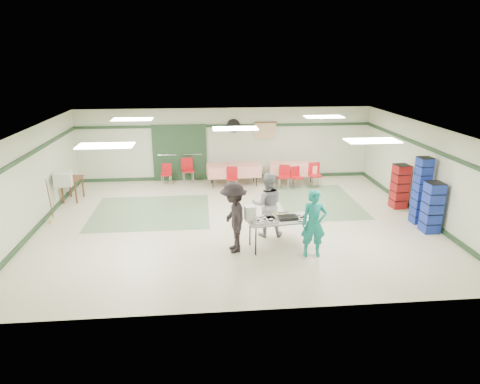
{
  "coord_description": "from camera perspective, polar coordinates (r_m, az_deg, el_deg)",
  "views": [
    {
      "loc": [
        -0.93,
        -11.39,
        4.57
      ],
      "look_at": [
        0.1,
        -0.3,
        0.98
      ],
      "focal_mm": 32.0,
      "sensor_mm": 36.0,
      "label": 1
    }
  ],
  "objects": [
    {
      "name": "trim_right",
      "position": [
        13.31,
        23.67,
        5.44
      ],
      "size": [
        0.06,
        9.0,
        0.1
      ],
      "primitive_type": "cube",
      "rotation": [
        0.0,
        0.0,
        1.57
      ],
      "color": "#1F3921",
      "rests_on": "wall_back"
    },
    {
      "name": "baking_pan",
      "position": [
        10.45,
        6.42,
        -3.41
      ],
      "size": [
        0.48,
        0.34,
        0.08
      ],
      "primitive_type": "cube",
      "rotation": [
        0.0,
        0.0,
        0.13
      ],
      "color": "black",
      "rests_on": "serving_table"
    },
    {
      "name": "crate_stack_blue_a",
      "position": [
        12.93,
        23.01,
        0.15
      ],
      "size": [
        0.39,
        0.39,
        1.91
      ],
      "primitive_type": "cube",
      "rotation": [
        0.0,
        0.0,
        0.05
      ],
      "color": "navy",
      "rests_on": "floor"
    },
    {
      "name": "ceiling",
      "position": [
        11.58,
        -0.64,
        8.56
      ],
      "size": [
        11.0,
        11.0,
        0.0
      ],
      "primitive_type": "plane",
      "rotation": [
        3.14,
        0.0,
        0.0
      ],
      "color": "white",
      "rests_on": "wall_back"
    },
    {
      "name": "broom",
      "position": [
        13.21,
        -24.04,
        -0.99
      ],
      "size": [
        0.03,
        0.21,
        1.26
      ],
      "primitive_type": "cylinder",
      "rotation": [
        0.14,
        0.0,
        -0.0
      ],
      "color": "brown",
      "rests_on": "floor"
    },
    {
      "name": "wall_front",
      "position": [
        7.66,
        2.16,
        -7.0
      ],
      "size": [
        11.0,
        0.0,
        11.0
      ],
      "primitive_type": "plane",
      "rotation": [
        -1.57,
        0.0,
        0.0
      ],
      "color": "#B7BDA1",
      "rests_on": "floor"
    },
    {
      "name": "baseboard_right",
      "position": [
        13.82,
        22.65,
        -2.63
      ],
      "size": [
        0.06,
        9.0,
        0.12
      ],
      "primitive_type": "cube",
      "rotation": [
        0.0,
        0.0,
        1.57
      ],
      "color": "#1F3921",
      "rests_on": "floor"
    },
    {
      "name": "door_frame",
      "position": [
        16.22,
        -8.04,
        5.14
      ],
      "size": [
        2.0,
        0.03,
        2.15
      ],
      "primitive_type": "cube",
      "color": "#1F3921",
      "rests_on": "floor"
    },
    {
      "name": "double_door_left",
      "position": [
        16.27,
        -9.7,
        5.1
      ],
      "size": [
        0.9,
        0.06,
        2.1
      ],
      "primitive_type": "cube",
      "color": "gray",
      "rests_on": "floor"
    },
    {
      "name": "scroll_banner",
      "position": [
        16.25,
        3.4,
        8.18
      ],
      "size": [
        0.8,
        0.02,
        0.6
      ],
      "primitive_type": "cube",
      "color": "#D6B486",
      "rests_on": "wall_back"
    },
    {
      "name": "printer_table",
      "position": [
        14.94,
        -21.51,
        1.3
      ],
      "size": [
        0.59,
        0.86,
        0.74
      ],
      "rotation": [
        0.0,
        0.0,
        -0.07
      ],
      "color": "brown",
      "rests_on": "floor"
    },
    {
      "name": "chair_d",
      "position": [
        15.05,
        -1.06,
        2.16
      ],
      "size": [
        0.41,
        0.41,
        0.82
      ],
      "rotation": [
        0.0,
        0.0,
        -0.08
      ],
      "color": "#B8110E",
      "rests_on": "floor"
    },
    {
      "name": "serving_table",
      "position": [
        10.5,
        5.83,
        -3.78
      ],
      "size": [
        1.86,
        0.94,
        0.76
      ],
      "rotation": [
        0.0,
        0.0,
        0.13
      ],
      "color": "#A4A5A0",
      "rests_on": "floor"
    },
    {
      "name": "chair_c",
      "position": [
        15.54,
        9.93,
        2.58
      ],
      "size": [
        0.44,
        0.44,
        0.9
      ],
      "rotation": [
        0.0,
        0.0,
        0.06
      ],
      "color": "#B8110E",
      "rests_on": "floor"
    },
    {
      "name": "dining_table_b",
      "position": [
        15.59,
        -0.85,
        2.98
      ],
      "size": [
        1.96,
        0.96,
        0.77
      ],
      "rotation": [
        0.0,
        0.0,
        0.06
      ],
      "color": "red",
      "rests_on": "floor"
    },
    {
      "name": "chair_b",
      "position": [
        15.29,
        5.92,
        2.37
      ],
      "size": [
        0.48,
        0.48,
        0.84
      ],
      "rotation": [
        0.0,
        0.0,
        -0.26
      ],
      "color": "#B8110E",
      "rests_on": "floor"
    },
    {
      "name": "chair_loose_b",
      "position": [
        15.89,
        -9.77,
        2.64
      ],
      "size": [
        0.4,
        0.4,
        0.77
      ],
      "rotation": [
        0.0,
        0.0,
        -0.11
      ],
      "color": "#B8110E",
      "rests_on": "floor"
    },
    {
      "name": "chair_loose_a",
      "position": [
        16.0,
        -7.01,
        3.23
      ],
      "size": [
        0.5,
        0.5,
        0.92
      ],
      "rotation": [
        0.0,
        0.0,
        0.18
      ],
      "color": "#B8110E",
      "rests_on": "floor"
    },
    {
      "name": "trim_back",
      "position": [
        16.09,
        -1.95,
        8.83
      ],
      "size": [
        11.0,
        0.06,
        0.1
      ],
      "primitive_type": "cube",
      "color": "#1F3921",
      "rests_on": "wall_back"
    },
    {
      "name": "volunteer_teal",
      "position": [
        10.14,
        9.81,
        -4.18
      ],
      "size": [
        0.62,
        0.44,
        1.62
      ],
      "primitive_type": "imported",
      "rotation": [
        0.0,
        0.0,
        -0.09
      ],
      "color": "#13857F",
      "rests_on": "floor"
    },
    {
      "name": "wall_back",
      "position": [
        16.24,
        -1.93,
        6.41
      ],
      "size": [
        11.0,
        0.0,
        11.0
      ],
      "primitive_type": "plane",
      "rotation": [
        1.57,
        0.0,
        0.0
      ],
      "color": "#B7BDA1",
      "rests_on": "floor"
    },
    {
      "name": "sheet_tray_right",
      "position": [
        10.55,
        8.85,
        -3.47
      ],
      "size": [
        0.58,
        0.47,
        0.02
      ],
      "primitive_type": "cube",
      "rotation": [
        0.0,
        0.0,
        0.13
      ],
      "color": "silver",
      "rests_on": "serving_table"
    },
    {
      "name": "volunteer_dark",
      "position": [
        10.21,
        -0.85,
        -3.43
      ],
      "size": [
        0.78,
        1.19,
        1.73
      ],
      "primitive_type": "imported",
      "rotation": [
        0.0,
        0.0,
        -1.44
      ],
      "color": "black",
      "rests_on": "floor"
    },
    {
      "name": "double_door_right",
      "position": [
        16.22,
        -6.34,
        5.21
      ],
      "size": [
        0.9,
        0.06,
        2.1
      ],
      "primitive_type": "cube",
      "color": "gray",
      "rests_on": "floor"
    },
    {
      "name": "office_printer",
      "position": [
        14.1,
        -22.54,
        1.55
      ],
      "size": [
        0.56,
        0.51,
        0.4
      ],
      "primitive_type": "cube",
      "rotation": [
        0.0,
        0.0,
        0.16
      ],
      "color": "#BBBBB6",
      "rests_on": "printer_table"
    },
    {
      "name": "wall_right",
      "position": [
        13.47,
        23.41,
        2.53
      ],
      "size": [
        0.0,
        9.0,
        9.0
      ],
      "primitive_type": "plane",
      "rotation": [
        1.57,
        0.0,
        -1.57
      ],
      "color": "#B7BDA1",
      "rests_on": "floor"
    },
    {
      "name": "green_patch_b",
      "position": [
        14.18,
        10.25,
        -1.24
      ],
      "size": [
        2.5,
        3.5,
        0.01
      ],
      "primitive_type": "cube",
      "color": "#637C5A",
      "rests_on": "floor"
    },
    {
      "name": "chair_a",
      "position": [
        15.38,
        7.48,
        2.25
      ],
      "size": [
        0.46,
        0.46,
        0.78
      ],
      "rotation": [
        0.0,
        0.0,
        0.32
      ],
      "color": "#B8110E",
      "rests_on": "floor"
    },
    {
      "name": "baseboard_back",
      "position": [
        16.52,
        -1.88,
        2.0
      ],
      "size": [
        11.0,
        0.06,
        0.12
      ],
      "primitive_type": "cube",
      "color": "#1F3921",
      "rests_on": "floor"
    },
    {
      "name": "baseboard_left",
      "position": [
        13.07,
        -25.33,
        -4.14
      ],
      "size": [
        0.06,
        9.0,
        0.12
      ],
      "primitive_type": "cube",
      "rotation": [
        0.0,
        0.0,
        1.57
      ],
      "color": "#1F3921",
      "rests_on": "floor"
    },
    {
      "name": "crate_stack_blue_b",
      "position": [
        12.46,
        24.24,
        -1.9
      ],
      "size": [
        0.43,
        0.43,
        1.39
      ],
      "primitive_type": "cube",
      "rotation": [
        0.0,
        0.0,
        0.01
      ],
      "color": "navy",
      "rests_on": "floor"
    },
    {
      "name": "foam_box_stack",
      "position": [
        10.3,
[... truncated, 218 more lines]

